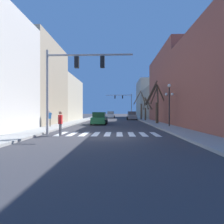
% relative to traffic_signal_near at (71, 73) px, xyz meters
% --- Properties ---
extents(ground_plane, '(240.00, 240.00, 0.00)m').
position_rel_traffic_signal_near_xyz_m(ground_plane, '(2.71, -0.88, -4.60)').
color(ground_plane, '#38383D').
extents(sidewalk_left, '(2.32, 90.00, 0.15)m').
position_rel_traffic_signal_near_xyz_m(sidewalk_left, '(-3.25, -0.88, -4.53)').
color(sidewalk_left, '#9E9E99').
rests_on(sidewalk_left, ground_plane).
extents(sidewalk_right, '(2.32, 90.00, 0.15)m').
position_rel_traffic_signal_near_xyz_m(sidewalk_right, '(8.67, -0.88, -4.53)').
color(sidewalk_right, '#9E9E99').
rests_on(sidewalk_right, ground_plane).
extents(building_row_left, '(6.00, 32.57, 10.61)m').
position_rel_traffic_signal_near_xyz_m(building_row_left, '(-7.41, 8.69, 0.19)').
color(building_row_left, beige).
rests_on(building_row_left, ground_plane).
extents(building_row_right, '(6.00, 55.63, 11.42)m').
position_rel_traffic_signal_near_xyz_m(building_row_right, '(12.82, 21.32, 0.34)').
color(building_row_right, '#934C3D').
rests_on(building_row_right, ground_plane).
extents(crosswalk_stripes, '(7.65, 2.60, 0.01)m').
position_rel_traffic_signal_near_xyz_m(crosswalk_stripes, '(2.71, 0.35, -4.60)').
color(crosswalk_stripes, white).
rests_on(crosswalk_stripes, ground_plane).
extents(traffic_signal_near, '(6.52, 0.28, 6.36)m').
position_rel_traffic_signal_near_xyz_m(traffic_signal_near, '(0.00, 0.00, 0.00)').
color(traffic_signal_near, gray).
rests_on(traffic_signal_near, ground_plane).
extents(traffic_signal_far, '(7.28, 0.28, 6.80)m').
position_rel_traffic_signal_near_xyz_m(traffic_signal_far, '(5.21, 36.68, 0.34)').
color(traffic_signal_far, gray).
rests_on(traffic_signal_far, ground_plane).
extents(street_lamp_right_corner, '(0.95, 0.36, 4.55)m').
position_rel_traffic_signal_near_xyz_m(street_lamp_right_corner, '(8.99, 5.99, -1.24)').
color(street_lamp_right_corner, black).
rests_on(street_lamp_right_corner, sidewalk_right).
extents(car_at_intersection, '(2.00, 4.54, 1.64)m').
position_rel_traffic_signal_near_xyz_m(car_at_intersection, '(0.99, 10.50, -3.83)').
color(car_at_intersection, '#236B38').
rests_on(car_at_intersection, ground_plane).
extents(car_driving_away_lane, '(2.03, 4.29, 1.74)m').
position_rel_traffic_signal_near_xyz_m(car_driving_away_lane, '(6.37, 24.18, -3.79)').
color(car_driving_away_lane, gray).
rests_on(car_driving_away_lane, ground_plane).
extents(car_parked_right_mid, '(2.03, 4.23, 1.77)m').
position_rel_traffic_signal_near_xyz_m(car_parked_right_mid, '(1.55, 33.05, -3.78)').
color(car_parked_right_mid, white).
rests_on(car_parked_right_mid, ground_plane).
extents(pedestrian_on_left_sidewalk, '(0.27, 0.76, 1.75)m').
position_rel_traffic_signal_near_xyz_m(pedestrian_on_left_sidewalk, '(-0.67, -0.50, -3.56)').
color(pedestrian_on_left_sidewalk, '#4C4C51').
rests_on(pedestrian_on_left_sidewalk, ground_plane).
extents(pedestrian_crossing_street, '(0.45, 0.69, 1.73)m').
position_rel_traffic_signal_near_xyz_m(pedestrian_crossing_street, '(-3.72, 5.01, -3.43)').
color(pedestrian_crossing_street, '#7A705B').
rests_on(pedestrian_crossing_street, sidewalk_left).
extents(street_tree_left_near, '(1.74, 2.46, 4.14)m').
position_rel_traffic_signal_near_xyz_m(street_tree_left_near, '(8.49, 18.27, -2.38)').
color(street_tree_left_near, brown).
rests_on(street_tree_left_near, sidewalk_right).
extents(street_tree_right_near, '(3.28, 2.39, 5.91)m').
position_rel_traffic_signal_near_xyz_m(street_tree_right_near, '(8.26, 23.08, -1.91)').
color(street_tree_right_near, brown).
rests_on(street_tree_right_near, sidewalk_right).
extents(street_tree_right_mid, '(3.30, 2.38, 5.72)m').
position_rel_traffic_signal_near_xyz_m(street_tree_right_mid, '(8.59, 10.57, -1.72)').
color(street_tree_right_mid, '#473828').
rests_on(street_tree_right_mid, sidewalk_right).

